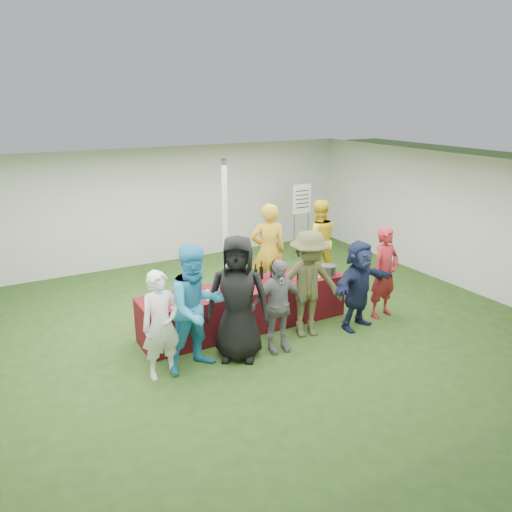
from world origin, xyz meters
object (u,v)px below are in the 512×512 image
customer_1 (197,308)px  customer_4 (309,284)px  wine_list_sign (302,205)px  dump_bucket (328,270)px  customer_3 (277,306)px  customer_0 (161,325)px  staff_pourer (268,252)px  customer_5 (358,285)px  serving_table (246,307)px  customer_2 (238,299)px  staff_back (318,240)px  customer_6 (385,273)px

customer_1 → customer_4: customer_1 is taller
wine_list_sign → customer_4: (-2.24, -3.56, -0.42)m
dump_bucket → customer_3: 1.66m
customer_1 → customer_0: bearing=169.0°
dump_bucket → customer_0: (-3.28, -0.59, -0.06)m
staff_pourer → customer_5: staff_pourer is taller
customer_4 → customer_5: (0.90, -0.16, -0.12)m
wine_list_sign → customer_0: size_ratio=1.15×
serving_table → staff_pourer: staff_pourer is taller
customer_2 → dump_bucket: bearing=48.8°
wine_list_sign → customer_0: wine_list_sign is taller
customer_3 → dump_bucket: bearing=31.7°
dump_bucket → customer_4: customer_4 is taller
staff_back → wine_list_sign: bearing=-91.0°
customer_1 → customer_2: size_ratio=0.98×
staff_back → customer_3: 3.31m
serving_table → customer_5: 1.93m
wine_list_sign → customer_4: size_ratio=1.01×
customer_1 → customer_6: bearing=-6.1°
staff_pourer → customer_0: 3.28m
dump_bucket → wine_list_sign: size_ratio=0.15×
staff_pourer → customer_5: size_ratio=1.22×
customer_2 → customer_3: (0.63, -0.09, -0.22)m
staff_pourer → customer_4: size_ratio=1.06×
staff_back → serving_table: bearing=48.9°
customer_1 → customer_5: bearing=-8.7°
staff_back → customer_6: staff_back is taller
customer_4 → customer_5: size_ratio=1.16×
serving_table → customer_6: size_ratio=2.19×
customer_0 → customer_2: size_ratio=0.82×
wine_list_sign → staff_pourer: staff_pourer is taller
customer_2 → customer_5: customer_2 is taller
dump_bucket → staff_pourer: 1.32m
staff_back → customer_5: 2.38m
customer_0 → staff_back: bearing=24.0°
customer_0 → customer_3: size_ratio=1.06×
dump_bucket → serving_table: bearing=171.9°
customer_1 → customer_3: (1.27, -0.10, -0.19)m
staff_back → customer_0: size_ratio=1.12×
wine_list_sign → customer_2: customer_2 is taller
customer_2 → customer_3: size_ratio=1.29×
customer_1 → customer_3: bearing=-11.9°
serving_table → customer_2: bearing=-123.9°
staff_pourer → customer_1: (-2.23, -1.82, -0.01)m
wine_list_sign → customer_5: wine_list_sign is taller
serving_table → staff_back: (2.44, 1.35, 0.50)m
staff_pourer → staff_back: size_ratio=1.08×
staff_back → customer_3: size_ratio=1.18×
wine_list_sign → staff_back: bearing=-111.0°
customer_2 → customer_6: size_ratio=1.16×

